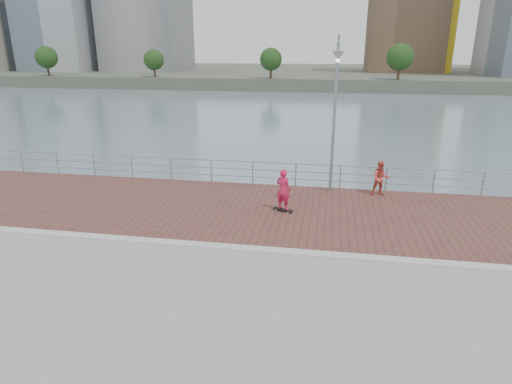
% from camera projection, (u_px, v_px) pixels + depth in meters
% --- Properties ---
extents(water, '(400.00, 400.00, 0.00)m').
position_uv_depth(water, '(246.00, 302.00, 14.51)').
color(water, slate).
rests_on(water, ground).
extents(brick_lane, '(40.00, 6.80, 0.02)m').
position_uv_depth(brick_lane, '(263.00, 210.00, 17.23)').
color(brick_lane, brown).
rests_on(brick_lane, seawall).
extents(curb, '(40.00, 0.40, 0.06)m').
position_uv_depth(curb, '(245.00, 248.00, 13.86)').
color(curb, '#B7B5AD').
rests_on(curb, seawall).
extents(far_shore, '(320.00, 95.00, 2.50)m').
position_uv_depth(far_shore, '(325.00, 73.00, 128.55)').
color(far_shore, '#4C5142').
rests_on(far_shore, ground).
extents(guardrail, '(39.06, 0.06, 1.13)m').
position_uv_depth(guardrail, '(274.00, 171.00, 20.19)').
color(guardrail, '#8C9EA8').
rests_on(guardrail, brick_lane).
extents(street_lamp, '(0.47, 1.36, 6.43)m').
position_uv_depth(street_lamp, '(336.00, 90.00, 17.62)').
color(street_lamp, gray).
rests_on(street_lamp, brick_lane).
extents(skateboard, '(0.86, 0.50, 0.10)m').
position_uv_depth(skateboard, '(283.00, 209.00, 17.04)').
color(skateboard, black).
rests_on(skateboard, brick_lane).
extents(skateboarder, '(0.71, 0.59, 1.65)m').
position_uv_depth(skateboarder, '(283.00, 189.00, 16.78)').
color(skateboarder, '#D61C4A').
rests_on(skateboarder, skateboard).
extents(bystander, '(0.80, 0.65, 1.55)m').
position_uv_depth(bystander, '(381.00, 178.00, 18.70)').
color(bystander, '#D3503E').
rests_on(bystander, brick_lane).
extents(shoreline_trees, '(169.86, 5.09, 6.79)m').
position_uv_depth(shoreline_trees, '(442.00, 59.00, 80.74)').
color(shoreline_trees, '#473323').
rests_on(shoreline_trees, far_shore).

